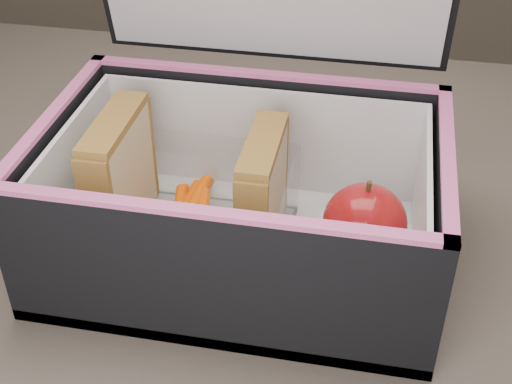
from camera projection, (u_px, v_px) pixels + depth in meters
kitchen_table at (255, 297)px, 0.71m from camera, size 1.20×0.80×0.75m
lunch_bag at (243, 188)px, 0.59m from camera, size 0.33×0.26×0.33m
plastic_tub at (191, 205)px, 0.61m from camera, size 0.17×0.12×0.07m
sandwich_left at (120, 176)px, 0.60m from camera, size 0.03×0.10×0.11m
sandwich_right at (262, 194)px, 0.59m from camera, size 0.03×0.09×0.10m
carrot_sticks at (188, 221)px, 0.61m from camera, size 0.06×0.15×0.03m
paper_napkin at (357, 248)px, 0.61m from camera, size 0.09×0.09×0.01m
red_apple at (365, 222)px, 0.58m from camera, size 0.08×0.08×0.07m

